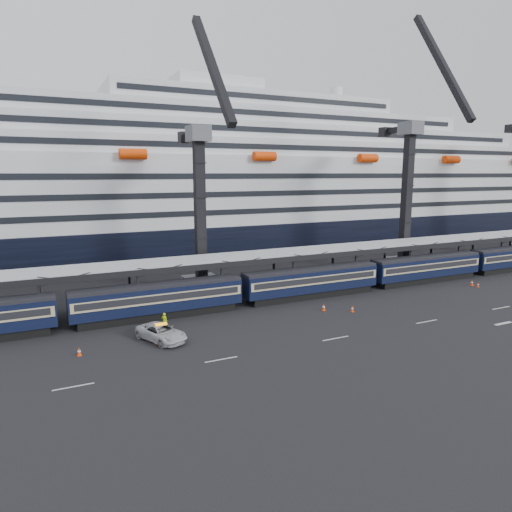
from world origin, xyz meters
name	(u,v)px	position (x,y,z in m)	size (l,w,h in m)	color
ground	(414,310)	(0.00, 0.00, 0.00)	(260.00, 260.00, 0.00)	black
lane_markings	(500,313)	(8.15, -5.23, 0.01)	(111.00, 4.27, 0.02)	beige
train	(333,278)	(-4.65, 10.00, 2.20)	(133.05, 3.00, 4.05)	black
canopy	(344,249)	(0.00, 14.00, 5.25)	(130.00, 6.25, 5.53)	#9DA1A6
cruise_ship	(246,191)	(-1.08, 45.99, 12.34)	(214.09, 28.84, 34.00)	black
crane_dark_near	(201,204)	(-20.00, 18.59, 11.93)	(4.50, 17.75, 35.08)	#45484C
crane_dark_mid	(409,190)	(15.00, 17.59, 13.36)	(4.50, 18.24, 39.64)	#45484C
pickup_truck	(161,333)	(-29.57, 2.75, 0.80)	(2.65, 5.75, 1.60)	#B4B7BC
worker	(164,321)	(-28.46, 5.92, 0.87)	(0.64, 0.42, 1.74)	#A3D80B
traffic_cone_a	(79,352)	(-37.08, 2.21, 0.39)	(0.39, 0.39, 0.78)	#EF3E07
traffic_cone_b	(156,340)	(-30.24, 2.09, 0.39)	(0.40, 0.40, 0.80)	#EF3E07
traffic_cone_c	(352,309)	(-7.12, 2.45, 0.38)	(0.39, 0.39, 0.77)	#EF3E07
traffic_cone_d	(324,307)	(-9.87, 4.28, 0.42)	(0.43, 0.43, 0.86)	#EF3E07
traffic_cone_e	(478,285)	(16.34, 4.36, 0.33)	(0.34, 0.34, 0.67)	#EF3E07
traffic_cone_f	(472,283)	(16.33, 5.39, 0.42)	(0.43, 0.43, 0.85)	#EF3E07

